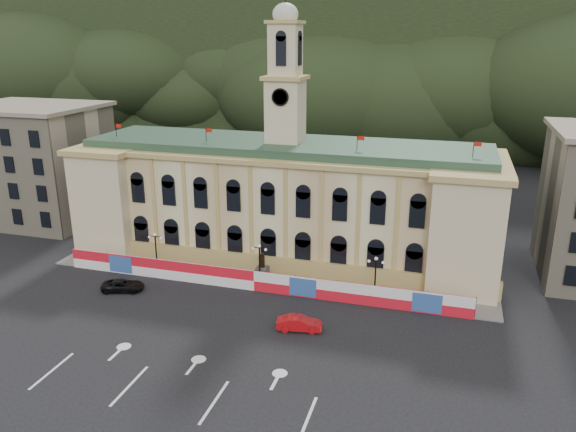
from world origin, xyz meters
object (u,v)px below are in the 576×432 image
(statue, at_px, (262,272))
(red_sedan, at_px, (299,323))
(lamp_center, at_px, (260,260))
(black_suv, at_px, (123,285))

(statue, distance_m, red_sedan, 13.01)
(lamp_center, distance_m, red_sedan, 12.42)
(lamp_center, bearing_deg, black_suv, -156.47)
(black_suv, bearing_deg, statue, -80.19)
(statue, xyz_separation_m, lamp_center, (0.00, -1.00, 1.89))
(red_sedan, bearing_deg, lamp_center, 28.13)
(black_suv, bearing_deg, red_sedan, -114.47)
(lamp_center, height_order, black_suv, lamp_center)
(statue, relative_size, lamp_center, 0.72)
(lamp_center, xyz_separation_m, red_sedan, (7.63, -9.53, -2.30))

